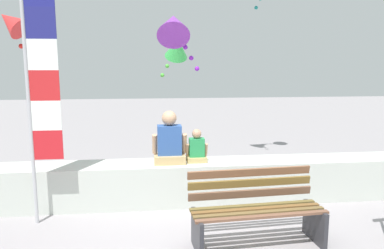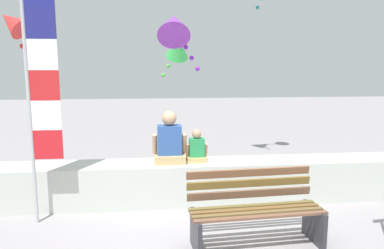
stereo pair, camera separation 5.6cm
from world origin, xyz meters
name	(u,v)px [view 2 (the right image)]	position (x,y,z in m)	size (l,w,h in m)	color
ground_plane	(211,231)	(0.00, 0.00, 0.00)	(40.00, 40.00, 0.00)	gray
seawall_ledge	(201,181)	(0.00, 1.10, 0.33)	(6.67, 0.64, 0.66)	beige
park_bench	(255,211)	(0.48, -0.37, 0.42)	(1.64, 0.71, 0.88)	brown
person_adult	(169,142)	(-0.49, 1.11, 0.98)	(0.54, 0.39, 0.82)	tan
person_child	(197,149)	(-0.06, 1.11, 0.86)	(0.34, 0.25, 0.52)	tan
flag_banner	(38,83)	(-2.23, 0.53, 1.94)	(0.43, 0.05, 3.30)	#B7B7BC
kite_purple	(174,26)	(-0.37, 1.84, 2.83)	(0.74, 0.82, 1.15)	purple
kite_red	(12,23)	(-2.91, 1.67, 2.82)	(0.63, 0.68, 1.03)	red
kite_green	(178,48)	(-0.24, 2.90, 2.51)	(0.60, 0.66, 0.88)	green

